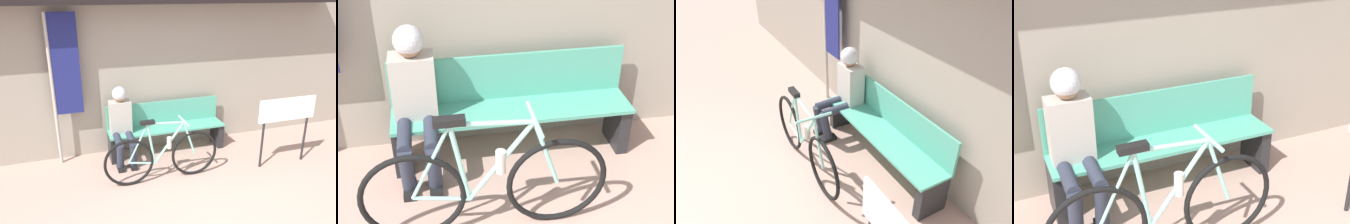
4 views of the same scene
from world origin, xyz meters
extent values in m
plane|color=tan|center=(0.00, 0.00, 0.00)|extent=(24.00, 24.00, 0.00)
cube|color=#9E9384|center=(0.00, 2.62, 1.60)|extent=(12.00, 0.12, 3.20)
cube|color=#51A88E|center=(0.23, 2.24, 0.44)|extent=(1.97, 0.42, 0.03)
cube|color=#51A88E|center=(0.23, 2.43, 0.66)|extent=(1.97, 0.03, 0.40)
cube|color=#232326|center=(-0.71, 2.24, 0.21)|extent=(0.10, 0.36, 0.43)
cube|color=#232326|center=(1.16, 2.24, 0.21)|extent=(0.10, 0.36, 0.43)
torus|color=black|center=(-0.60, 1.40, 0.36)|extent=(0.71, 0.04, 0.71)
torus|color=black|center=(0.38, 1.40, 0.36)|extent=(0.71, 0.04, 0.71)
cylinder|color=#93DBCC|center=(-0.06, 1.40, 0.89)|extent=(0.53, 0.03, 0.07)
cylinder|color=#93DBCC|center=(-0.01, 1.40, 0.58)|extent=(0.46, 0.03, 0.60)
cylinder|color=#93DBCC|center=(-0.27, 1.40, 0.60)|extent=(0.13, 0.03, 0.62)
cylinder|color=#93DBCC|center=(-0.41, 1.40, 0.32)|extent=(0.38, 0.03, 0.09)
cylinder|color=#93DBCC|center=(-0.46, 1.40, 0.63)|extent=(0.30, 0.02, 0.56)
cylinder|color=#93DBCC|center=(0.30, 1.40, 0.61)|extent=(0.21, 0.03, 0.53)
cube|color=black|center=(-0.32, 1.40, 0.93)|extent=(0.20, 0.07, 0.05)
cylinder|color=#93DBCC|center=(0.21, 1.40, 0.89)|extent=(0.03, 0.40, 0.03)
cylinder|color=beige|center=(-0.01, 1.40, 0.58)|extent=(0.07, 0.07, 0.17)
cylinder|color=#2D3342|center=(-0.65, 2.02, 0.45)|extent=(0.11, 0.43, 0.13)
cylinder|color=#2D3342|center=(-0.65, 1.84, 0.25)|extent=(0.11, 0.17, 0.40)
cube|color=black|center=(-0.65, 1.87, 0.03)|extent=(0.10, 0.22, 0.06)
cylinder|color=#2D3342|center=(-0.45, 2.02, 0.45)|extent=(0.11, 0.43, 0.13)
cylinder|color=#2D3342|center=(-0.45, 1.84, 0.25)|extent=(0.11, 0.17, 0.40)
cube|color=black|center=(-0.45, 1.87, 0.03)|extent=(0.10, 0.22, 0.06)
cube|color=#B7B2A8|center=(-0.55, 2.28, 0.72)|extent=(0.34, 0.22, 0.52)
sphere|color=#9E7556|center=(-0.55, 2.26, 1.08)|extent=(0.20, 0.20, 0.20)
sphere|color=silver|center=(-0.55, 2.26, 1.11)|extent=(0.23, 0.23, 0.23)
cylinder|color=#B7B2A8|center=(-1.52, 2.40, 1.17)|extent=(0.05, 0.05, 2.34)
cube|color=navy|center=(-1.30, 2.40, 1.59)|extent=(0.40, 0.02, 1.52)
camera|label=1|loc=(-1.32, -2.61, 2.61)|focal=35.00mm
camera|label=2|loc=(-0.39, -0.97, 2.49)|focal=50.00mm
camera|label=3|loc=(2.78, 0.33, 2.72)|focal=35.00mm
camera|label=4|loc=(-1.11, -1.06, 2.34)|focal=50.00mm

